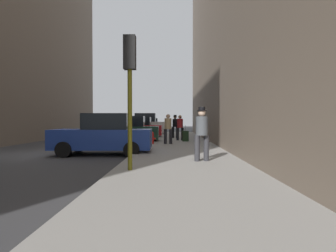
{
  "coord_description": "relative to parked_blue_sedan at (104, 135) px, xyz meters",
  "views": [
    {
      "loc": [
        5.66,
        -11.34,
        1.48
      ],
      "look_at": [
        5.33,
        5.89,
        1.13
      ],
      "focal_mm": 28.0,
      "sensor_mm": 36.0,
      "label": 1
    }
  ],
  "objects": [
    {
      "name": "pedestrian_in_tan_coat",
      "position": [
        2.72,
        3.72,
        0.26
      ],
      "size": [
        0.53,
        0.49,
        1.71
      ],
      "color": "black",
      "rests_on": "sidewalk"
    },
    {
      "name": "parked_red_hatchback",
      "position": [
        0.0,
        10.78,
        0.0
      ],
      "size": [
        4.22,
        2.09,
        1.79
      ],
      "color": "#B2191E",
      "rests_on": "ground_plane"
    },
    {
      "name": "pedestrian_with_beanie",
      "position": [
        3.96,
        -2.71,
        0.29
      ],
      "size": [
        0.53,
        0.49,
        1.78
      ],
      "color": "#333338",
      "rests_on": "sidewalk"
    },
    {
      "name": "traffic_light",
      "position": [
        1.85,
        -4.33,
        1.91
      ],
      "size": [
        0.32,
        0.32,
        3.6
      ],
      "color": "#514C0F",
      "rests_on": "sidewalk"
    },
    {
      "name": "parked_gray_coupe",
      "position": [
        0.0,
        20.84,
        0.0
      ],
      "size": [
        4.2,
        2.07,
        1.79
      ],
      "color": "slate",
      "rests_on": "ground_plane"
    },
    {
      "name": "parked_white_van",
      "position": [
        -0.0,
        15.71,
        0.18
      ],
      "size": [
        4.64,
        2.14,
        2.25
      ],
      "color": "silver",
      "rests_on": "ground_plane"
    },
    {
      "name": "pedestrian_in_red_jacket",
      "position": [
        3.49,
        6.45,
        0.26
      ],
      "size": [
        0.51,
        0.43,
        1.71
      ],
      "color": "black",
      "rests_on": "sidewalk"
    },
    {
      "name": "fire_hydrant",
      "position": [
        1.8,
        3.65,
        -0.35
      ],
      "size": [
        0.42,
        0.22,
        0.7
      ],
      "color": "red",
      "rests_on": "sidewalk"
    },
    {
      "name": "ground_plane",
      "position": [
        -2.65,
        -0.0,
        -0.85
      ],
      "size": [
        120.0,
        120.0,
        0.0
      ],
      "primitive_type": "plane",
      "color": "#38383A"
    },
    {
      "name": "parked_blue_sedan",
      "position": [
        0.0,
        0.0,
        0.0
      ],
      "size": [
        4.25,
        2.15,
        1.79
      ],
      "color": "navy",
      "rests_on": "ground_plane"
    },
    {
      "name": "parked_dark_green_sedan",
      "position": [
        -0.0,
        5.93,
        0.0
      ],
      "size": [
        4.26,
        2.17,
        1.79
      ],
      "color": "#193828",
      "rests_on": "ground_plane"
    },
    {
      "name": "sidewalk",
      "position": [
        3.35,
        -0.0,
        -0.77
      ],
      "size": [
        4.0,
        40.0,
        0.15
      ],
      "primitive_type": "cube",
      "color": "gray",
      "rests_on": "ground_plane"
    },
    {
      "name": "rolling_suitcase",
      "position": [
        3.81,
        5.71,
        -0.36
      ],
      "size": [
        0.43,
        0.6,
        1.04
      ],
      "color": "black",
      "rests_on": "sidewalk"
    },
    {
      "name": "pedestrian_with_fedora",
      "position": [
        3.17,
        8.85,
        0.29
      ],
      "size": [
        0.53,
        0.48,
        1.78
      ],
      "color": "black",
      "rests_on": "sidewalk"
    }
  ]
}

